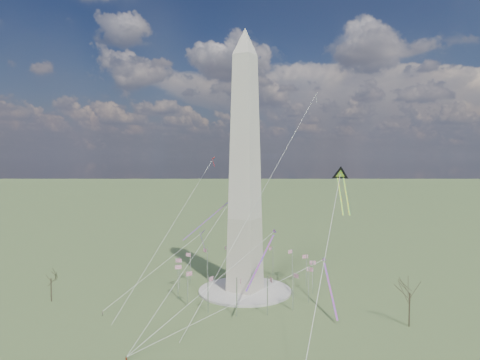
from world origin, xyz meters
The scene contains 15 objects.
ground centered at (0.00, 0.00, 0.00)m, with size 2000.00×2000.00×0.00m, color #3C5229.
plaza centered at (0.00, 0.00, 0.40)m, with size 36.00×36.00×0.80m, color #B6B1A6.
washington_monument centered at (0.00, 0.00, 47.95)m, with size 15.56×15.56×100.00m.
flagpole_ring centered at (0.00, 0.00, 7.27)m, with size 54.40×54.40×13.00m.
tree_near centered at (60.60, -5.31, 11.27)m, with size 9.03×9.03×15.81m.
tree_far centered at (-55.99, -44.04, 8.97)m, with size 7.19×7.19×12.58m.
person_west centered at (-29.01, -45.02, 0.76)m, with size 0.74×0.57×1.52m, color gray.
person_centre centered at (0.96, -65.21, 0.88)m, with size 1.03×0.43×1.76m, color gray.
kite_delta_black centered at (36.17, 3.26, 45.36)m, with size 11.31×18.45×15.20m.
kite_diamond_purple centered at (-23.57, 5.74, 19.34)m, with size 1.91×3.24×10.00m.
kite_streamer_left centered at (16.44, -15.91, 20.93)m, with size 2.35×23.30×15.99m.
kite_streamer_mid centered at (-10.25, -3.33, 31.58)m, with size 11.03×22.56×16.52m.
kite_streamer_right centered at (33.80, -2.02, 10.13)m, with size 12.02×19.86×15.17m.
kite_small_red centered at (-39.79, 39.61, 51.00)m, with size 1.27×2.14×5.11m.
kite_small_white centered at (12.46, 45.44, 80.62)m, with size 1.60×1.83×4.97m.
Camera 1 is at (77.83, -143.73, 52.54)m, focal length 32.00 mm.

